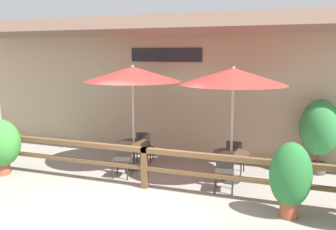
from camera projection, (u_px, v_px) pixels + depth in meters
ground_plane at (124, 205)px, 7.60m from camera, size 60.00×60.00×0.00m
building_facade at (186, 84)px, 11.04m from camera, size 14.28×1.49×4.23m
patio_railing at (145, 159)px, 8.46m from camera, size 10.40×0.14×0.95m
patio_umbrella_near at (133, 74)px, 9.61m from camera, size 2.48×2.48×2.75m
dining_table_near at (134, 147)px, 9.93m from camera, size 0.84×0.84×0.73m
chair_near_streetside at (123, 157)px, 9.30m from camera, size 0.48×0.48×0.87m
chair_near_wallside at (145, 145)px, 10.57m from camera, size 0.49×0.49×0.87m
patio_umbrella_middle at (233, 77)px, 8.59m from camera, size 2.48×2.48×2.75m
dining_table_middle at (231, 158)px, 8.91m from camera, size 0.84×0.84×0.73m
chair_middle_streetside at (224, 169)px, 8.34m from camera, size 0.48×0.48×0.87m
chair_middle_wallside at (235, 155)px, 9.53m from camera, size 0.43×0.43×0.87m
potted_plant_tall_tropical at (290, 177)px, 6.90m from camera, size 0.77×0.69×1.45m
potted_plant_small_flowering at (0, 144)px, 9.41m from camera, size 1.04×0.93×1.42m
potted_plant_corner_fern at (320, 129)px, 9.42m from camera, size 1.00×0.90×1.92m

